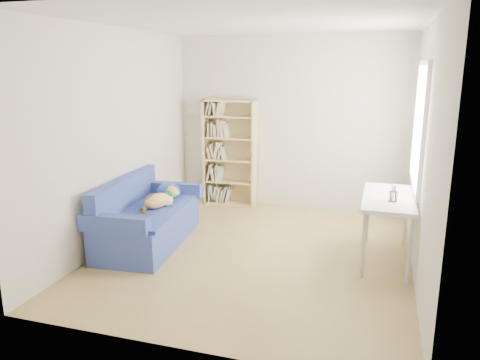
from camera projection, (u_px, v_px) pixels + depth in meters
name	position (u px, v px, depth m)	size (l,w,h in m)	color
ground	(255.00, 254.00, 5.49)	(4.00, 4.00, 0.00)	olive
room_shell	(265.00, 114.00, 5.11)	(3.54, 4.04, 2.62)	silver
sofa	(147.00, 219.00, 5.77)	(0.94, 1.73, 0.82)	navy
bookshelf	(230.00, 157.00, 7.30)	(0.82, 0.26, 1.65)	tan
desk	(388.00, 203.00, 5.16)	(0.55, 1.20, 0.75)	white
pen_cup	(393.00, 195.00, 4.95)	(0.09, 0.09, 0.18)	white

